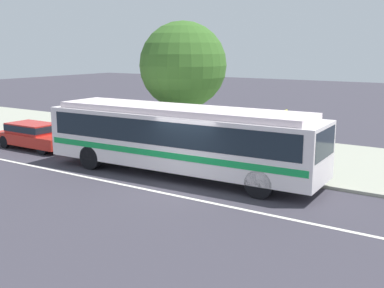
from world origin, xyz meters
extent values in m
plane|color=#37353E|center=(0.00, 0.00, 0.00)|extent=(120.00, 120.00, 0.00)
cube|color=#999B8A|center=(0.00, 6.84, 0.06)|extent=(60.00, 8.00, 0.12)
cube|color=silver|center=(0.00, -0.80, 0.00)|extent=(56.00, 0.16, 0.01)
cube|color=silver|center=(-1.12, 1.49, 1.47)|extent=(11.64, 3.00, 2.09)
cube|color=white|center=(-1.12, 1.49, 2.63)|extent=(10.70, 2.66, 0.24)
cube|color=#19232D|center=(-1.12, 1.49, 1.89)|extent=(10.95, 3.00, 0.92)
cube|color=#169748|center=(-1.12, 1.49, 1.09)|extent=(11.41, 3.02, 0.24)
cube|color=#19232D|center=(4.60, 1.72, 1.89)|extent=(0.21, 2.24, 1.00)
cylinder|color=black|center=(2.76, 2.77, 0.50)|extent=(1.01, 0.32, 1.00)
cylinder|color=black|center=(2.85, 0.51, 0.50)|extent=(1.01, 0.32, 1.00)
cylinder|color=black|center=(-4.86, 2.47, 0.50)|extent=(1.01, 0.32, 1.00)
cylinder|color=black|center=(-4.77, 0.21, 0.50)|extent=(1.01, 0.32, 1.00)
cube|color=red|center=(-10.13, 1.65, 0.52)|extent=(4.36, 1.74, 0.55)
cube|color=red|center=(-10.34, 1.65, 1.04)|extent=(2.44, 1.53, 0.50)
cube|color=#19232D|center=(-10.34, 1.65, 1.06)|extent=(2.49, 1.54, 0.32)
cylinder|color=black|center=(-8.69, 2.41, 0.32)|extent=(0.64, 0.22, 0.64)
cylinder|color=black|center=(-8.69, 0.90, 0.32)|extent=(0.64, 0.22, 0.64)
cylinder|color=black|center=(-11.56, 2.40, 0.32)|extent=(0.64, 0.22, 0.64)
cylinder|color=black|center=(-11.56, 0.90, 0.32)|extent=(0.64, 0.22, 0.64)
cylinder|color=#785D4C|center=(-1.63, 4.14, 0.58)|extent=(0.14, 0.14, 0.91)
cylinder|color=#785D4C|center=(-1.51, 4.03, 0.58)|extent=(0.14, 0.14, 0.91)
cylinder|color=#396CB9|center=(-1.57, 4.08, 1.31)|extent=(0.48, 0.48, 0.56)
sphere|color=pink|center=(-1.57, 4.08, 1.70)|extent=(0.22, 0.22, 0.22)
cylinder|color=#1B2E46|center=(-3.67, 3.59, 0.57)|extent=(0.14, 0.14, 0.91)
cylinder|color=#1B2E46|center=(-3.77, 3.47, 0.57)|extent=(0.14, 0.14, 0.91)
cylinder|color=#3A68BA|center=(-3.72, 3.53, 1.33)|extent=(0.48, 0.48, 0.61)
sphere|color=tan|center=(-3.72, 3.53, 1.75)|extent=(0.22, 0.22, 0.22)
cylinder|color=gray|center=(2.57, 3.26, 1.37)|extent=(0.08, 0.08, 2.50)
cube|color=yellow|center=(2.57, 3.26, 2.42)|extent=(0.09, 0.44, 0.56)
cylinder|color=brown|center=(-3.56, 5.31, 1.43)|extent=(0.27, 0.27, 2.62)
sphere|color=#376324|center=(-3.56, 5.31, 4.20)|extent=(4.17, 4.17, 4.17)
camera|label=1|loc=(9.40, -13.52, 5.00)|focal=44.13mm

